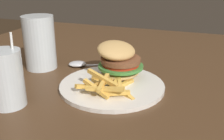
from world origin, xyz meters
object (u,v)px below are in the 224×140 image
Objects in this scene: meal_plate_near at (116,71)px; spoon at (80,64)px; juice_glass at (6,80)px; beer_glass at (40,44)px.

meal_plate_near is 1.61× the size of spoon.
meal_plate_near is at bearing -43.68° from juice_glass.
juice_glass reaches higher than spoon.
beer_glass is at bearing 82.26° from meal_plate_near.
spoon is at bearing 59.80° from meal_plate_near.
meal_plate_near is 0.25m from beer_glass.
meal_plate_near is 0.26m from juice_glass.
spoon is (0.08, 0.15, -0.03)m from meal_plate_near.
beer_glass is 0.96× the size of spoon.
juice_glass is at bearing 136.32° from meal_plate_near.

